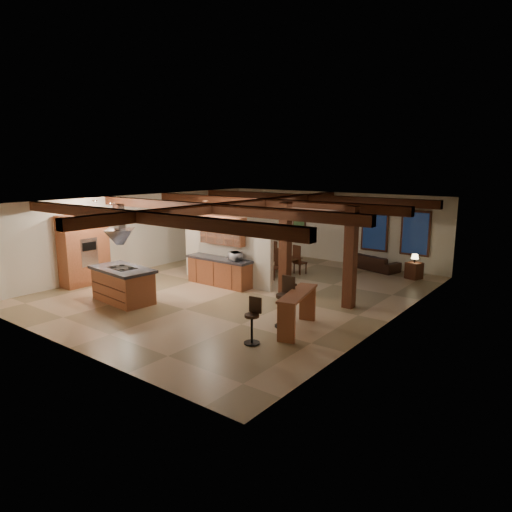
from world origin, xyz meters
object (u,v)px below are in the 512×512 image
(dining_table, at_px, (276,265))
(kitchen_island, at_px, (123,284))
(bar_counter, at_px, (298,305))
(sofa, at_px, (375,262))

(dining_table, bearing_deg, kitchen_island, -104.94)
(kitchen_island, bearing_deg, bar_counter, 11.14)
(sofa, bearing_deg, dining_table, 62.22)
(dining_table, bearing_deg, sofa, 46.16)
(sofa, height_order, bar_counter, bar_counter)
(dining_table, relative_size, bar_counter, 0.91)
(dining_table, distance_m, bar_counter, 6.08)
(kitchen_island, xyz_separation_m, dining_table, (1.54, 5.73, -0.22))
(kitchen_island, xyz_separation_m, bar_counter, (5.44, 1.07, 0.13))
(sofa, bearing_deg, bar_counter, 115.19)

